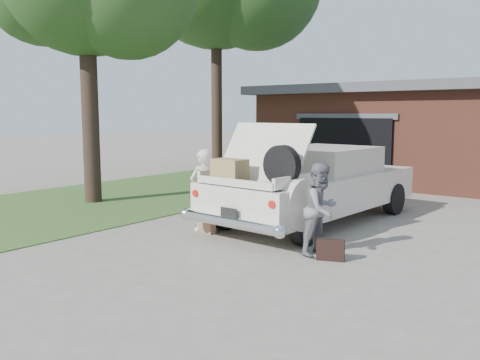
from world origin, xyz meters
The scene contains 8 objects.
ground centered at (0.00, 0.00, 0.00)m, with size 90.00×90.00×0.00m, color gray.
grass_strip centered at (-5.50, 3.00, 0.01)m, with size 6.00×16.00×0.02m, color #2D4C1E.
house centered at (0.98, 11.47, 1.67)m, with size 12.80×7.80×3.30m.
sedan centered at (0.43, 2.68, 0.83)m, with size 2.48×5.77×2.17m.
woman_left centered at (-0.95, 0.61, 0.82)m, with size 0.60×0.39×1.64m, color beige.
woman_right centered at (1.82, 0.47, 0.77)m, with size 0.75×0.58×1.54m, color slate.
suitcase_left centered at (-0.72, 0.47, 0.16)m, with size 0.42×0.13×0.32m, color #996C4D.
suitcase_right centered at (2.12, 0.25, 0.17)m, with size 0.44×0.14×0.34m, color black.
Camera 1 is at (5.83, -6.92, 2.36)m, focal length 38.00 mm.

